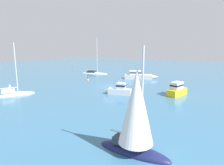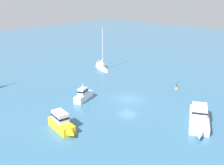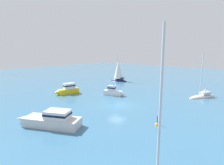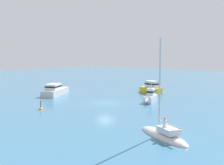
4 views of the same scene
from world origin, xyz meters
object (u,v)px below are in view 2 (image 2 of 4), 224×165
Objects in this scene: powerboat at (62,123)px; channel_buoy at (177,89)px; sailboat at (102,68)px; launch at (199,118)px; launch_1 at (84,95)px.

powerboat is 3.82× the size of channel_buoy.
sailboat is (-15.20, 21.52, -0.72)m from powerboat.
powerboat is at bearing -29.78° from sailboat.
launch is at bearing -47.03° from channel_buoy.
sailboat is (-25.95, 9.28, -0.63)m from launch.
sailboat is 6.41× the size of channel_buoy.
channel_buoy is (2.32, 21.29, -0.84)m from powerboat.
launch is at bearing 5.31° from sailboat.
launch_1 is at bearing -103.00° from launch.
sailboat reaches higher than launch_1.
launch_1 is (-15.95, -4.21, -0.03)m from launch.
sailboat is at bearing 179.25° from channel_buoy.
powerboat is 21.43m from channel_buoy.
sailboat is (-10.01, 13.50, -0.60)m from launch_1.
sailboat reaches higher than channel_buoy.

